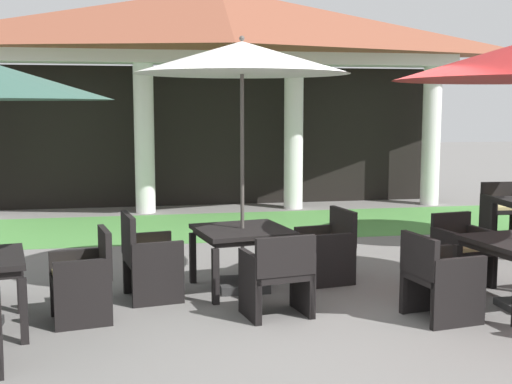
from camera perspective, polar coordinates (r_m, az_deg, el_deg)
name	(u,v)px	position (r m, az deg, el deg)	size (l,w,h in m)	color
ground_plane	(315,319)	(6.70, 5.11, -10.76)	(60.00, 60.00, 0.00)	slate
background_pavilion	(219,40)	(13.43, -3.17, 12.88)	(10.16, 2.79, 4.35)	white
lawn_strip	(234,225)	(11.71, -1.87, -2.87)	(11.96, 2.79, 0.01)	#47843D
patio_table_near_foreground	(242,236)	(7.58, -1.17, -3.78)	(1.15, 1.15, 0.71)	black
patio_umbrella_near_foreground	(242,61)	(7.45, -1.21, 11.10)	(2.38, 2.38, 2.85)	#2D2D2D
patio_chair_near_foreground_south	(278,276)	(6.65, 1.89, -7.16)	(0.71, 0.61, 0.84)	black
patio_chair_near_foreground_west	(149,259)	(7.34, -9.18, -5.71)	(0.66, 0.72, 0.94)	black
patio_chair_near_foreground_east	(327,248)	(8.03, 6.12, -4.75)	(0.63, 0.70, 0.86)	black
patio_chair_mid_left_east	(84,280)	(6.73, -14.49, -7.26)	(0.63, 0.64, 0.90)	black
patio_chair_mid_right_west	(439,278)	(6.80, 15.37, -7.12)	(0.67, 0.69, 0.86)	black
patio_chair_mid_right_north	(462,251)	(8.18, 17.17, -4.84)	(0.62, 0.63, 0.82)	black
patio_chair_far_back_north	(503,210)	(11.51, 20.37, -1.46)	(0.62, 0.52, 0.85)	black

